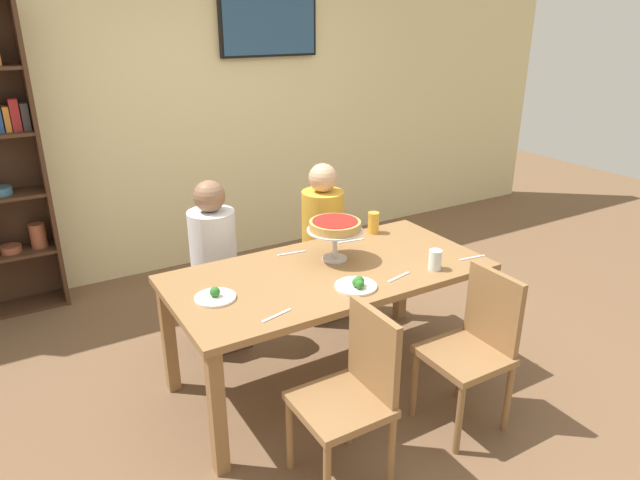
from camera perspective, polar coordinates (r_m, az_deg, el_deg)
The scene contains 18 objects.
ground_plane at distance 3.65m, azimuth 0.82°, elevation -13.61°, with size 12.00×12.00×0.00m, color brown.
rear_partition at distance 5.03m, azimuth -12.61°, elevation 13.15°, with size 8.00×0.12×2.80m, color beige.
dining_table at distance 3.31m, azimuth 0.88°, elevation -4.32°, with size 1.83×0.89×0.74m.
television at distance 5.15m, azimuth -5.13°, elevation 20.48°, with size 0.89×0.05×0.49m.
diner_far_right at distance 4.15m, azimuth 0.27°, elevation -1.21°, with size 0.34×0.34×1.15m.
diner_far_left at distance 3.82m, azimuth -10.41°, elevation -3.69°, with size 0.34×0.34×1.15m.
chair_near_right at distance 3.18m, azimuth 15.23°, elevation -9.87°, with size 0.40×0.40×0.87m.
chair_near_left at distance 2.74m, azimuth 3.31°, elevation -14.73°, with size 0.40×0.40×0.87m.
deep_dish_pizza_stand at distance 3.34m, azimuth 1.51°, elevation 1.23°, with size 0.33×0.33×0.25m.
salad_plate_near_diner at distance 3.06m, azimuth 3.70°, elevation -4.49°, with size 0.23×0.23×0.07m.
salad_plate_far_diner at distance 3.00m, azimuth -10.44°, elevation -5.55°, with size 0.21×0.21×0.07m.
beer_glass_amber_tall at distance 3.81m, azimuth 5.36°, elevation 1.73°, with size 0.07×0.07×0.14m, color gold.
water_glass_clear_near at distance 3.32m, azimuth 11.42°, elevation -1.95°, with size 0.08×0.08×0.12m, color white.
cutlery_fork_near at distance 2.80m, azimuth -4.34°, elevation -7.52°, with size 0.18×0.02×0.01m, color silver.
cutlery_knife_near at distance 3.21m, azimuth 7.88°, elevation -3.68°, with size 0.18×0.02×0.01m, color silver.
cutlery_fork_far at distance 3.55m, azimuth 14.96°, elevation -1.71°, with size 0.18×0.02×0.01m, color silver.
cutlery_knife_far at distance 3.49m, azimuth -2.86°, elevation -1.32°, with size 0.18×0.02×0.01m, color silver.
cutlery_spare_fork at distance 3.68m, azimuth 3.12°, elevation -0.08°, with size 0.18×0.02×0.01m, color silver.
Camera 1 is at (-1.56, -2.53, 2.11)m, focal length 32.03 mm.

